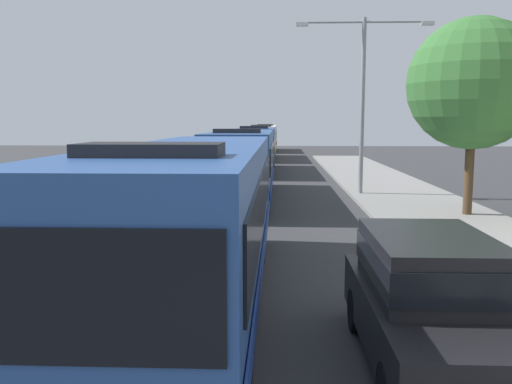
{
  "coord_description": "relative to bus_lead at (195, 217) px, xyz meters",
  "views": [
    {
      "loc": [
        0.28,
        1.56,
        3.47
      ],
      "look_at": [
        -0.34,
        15.9,
        1.6
      ],
      "focal_mm": 37.86,
      "sensor_mm": 36.0,
      "label": 1
    }
  ],
  "objects": [
    {
      "name": "bus_fourth_in_line",
      "position": [
        0.0,
        40.75,
        0.0
      ],
      "size": [
        2.58,
        11.73,
        3.21
      ],
      "color": "silver",
      "rests_on": "ground_plane"
    },
    {
      "name": "streetlamp_mid",
      "position": [
        5.4,
        15.36,
        3.39
      ],
      "size": [
        6.19,
        0.28,
        7.99
      ],
      "color": "gray",
      "rests_on": "sidewalk"
    },
    {
      "name": "bus_rear",
      "position": [
        -0.0,
        54.55,
        -0.0
      ],
      "size": [
        2.58,
        11.11,
        3.21
      ],
      "color": "silver",
      "rests_on": "ground_plane"
    },
    {
      "name": "roadside_tree",
      "position": [
        8.4,
        9.66,
        3.09
      ],
      "size": [
        4.62,
        4.62,
        6.95
      ],
      "color": "#4C3823",
      "rests_on": "sidewalk"
    },
    {
      "name": "bus_middle",
      "position": [
        -0.0,
        27.46,
        -0.0
      ],
      "size": [
        2.58,
        11.28,
        3.21
      ],
      "color": "#284C8C",
      "rests_on": "ground_plane"
    },
    {
      "name": "bus_second_in_line",
      "position": [
        0.0,
        13.93,
        0.0
      ],
      "size": [
        2.58,
        11.91,
        3.21
      ],
      "color": "#284C8C",
      "rests_on": "ground_plane"
    },
    {
      "name": "white_suv",
      "position": [
        3.7,
        -2.54,
        -0.66
      ],
      "size": [
        1.86,
        4.57,
        1.9
      ],
      "color": "black",
      "rests_on": "ground_plane"
    },
    {
      "name": "bus_lead",
      "position": [
        0.0,
        0.0,
        0.0
      ],
      "size": [
        2.58,
        11.31,
        3.21
      ],
      "color": "#284C8C",
      "rests_on": "ground_plane"
    }
  ]
}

